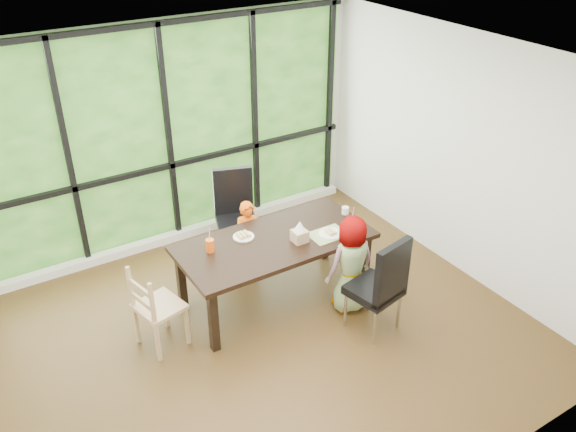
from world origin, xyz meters
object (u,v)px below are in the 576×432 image
at_px(child_toddler, 249,239).
at_px(plate_far, 244,237).
at_px(orange_cup, 210,246).
at_px(chair_interior_leather, 374,284).
at_px(dining_table, 275,270).
at_px(child_older, 352,264).
at_px(chair_window_leather, 236,217).
at_px(white_mug, 345,210).
at_px(green_cup, 352,224).
at_px(chair_end_beech, 159,306).
at_px(tissue_box, 300,236).
at_px(plate_near, 330,234).

bearing_deg(child_toddler, plate_far, -104.77).
bearing_deg(orange_cup, child_toddler, 32.95).
bearing_deg(child_toddler, chair_interior_leather, -49.30).
distance_m(dining_table, child_older, 0.82).
relative_size(chair_window_leather, white_mug, 13.36).
xyz_separation_m(dining_table, white_mug, (0.94, 0.05, 0.42)).
relative_size(green_cup, white_mug, 1.57).
relative_size(plate_far, white_mug, 2.74).
bearing_deg(orange_cup, chair_end_beech, -164.22).
bearing_deg(tissue_box, orange_cup, 159.97).
bearing_deg(child_older, plate_far, -37.27).
bearing_deg(chair_interior_leather, child_toddler, -80.16).
bearing_deg(chair_window_leather, chair_end_beech, -124.79).
xyz_separation_m(child_toddler, plate_far, (-0.25, -0.37, 0.30)).
height_order(chair_interior_leather, child_toddler, chair_interior_leather).
distance_m(orange_cup, green_cup, 1.52).
height_order(child_toddler, green_cup, child_toddler).
relative_size(chair_interior_leather, child_older, 0.99).
bearing_deg(plate_near, tissue_box, 170.47).
height_order(plate_far, plate_near, plate_near).
height_order(dining_table, tissue_box, tissue_box).
relative_size(plate_far, green_cup, 1.74).
xyz_separation_m(chair_interior_leather, tissue_box, (-0.38, 0.77, 0.27)).
bearing_deg(green_cup, plate_far, 156.66).
bearing_deg(plate_far, dining_table, -40.03).
relative_size(dining_table, child_older, 1.86).
distance_m(child_older, tissue_box, 0.61).
relative_size(child_older, plate_near, 4.33).
bearing_deg(dining_table, tissue_box, -38.21).
bearing_deg(dining_table, plate_near, -21.61).
distance_m(chair_interior_leather, plate_far, 1.43).
bearing_deg(child_toddler, green_cup, -26.09).
bearing_deg(plate_near, plate_far, 151.85).
bearing_deg(tissue_box, dining_table, 141.79).
bearing_deg(chair_end_beech, plate_far, -90.10).
bearing_deg(tissue_box, plate_far, 140.77).
bearing_deg(orange_cup, plate_far, 8.01).
relative_size(dining_table, tissue_box, 13.76).
bearing_deg(chair_end_beech, tissue_box, -107.89).
relative_size(child_toddler, child_older, 0.84).
bearing_deg(plate_near, green_cup, -6.44).
xyz_separation_m(chair_window_leather, chair_end_beech, (-1.35, -0.98, -0.09)).
relative_size(chair_interior_leather, child_toddler, 1.18).
xyz_separation_m(dining_table, child_older, (0.60, -0.54, 0.17)).
bearing_deg(white_mug, green_cup, -114.08).
relative_size(chair_end_beech, plate_near, 3.59).
bearing_deg(dining_table, chair_window_leather, 87.18).
bearing_deg(plate_far, child_older, -41.52).
distance_m(child_older, plate_near, 0.39).
xyz_separation_m(dining_table, green_cup, (0.81, -0.25, 0.44)).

